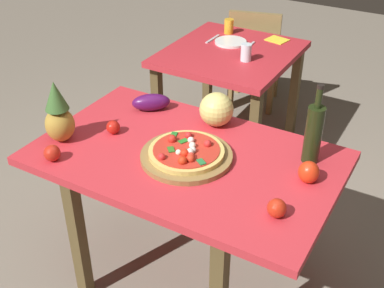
{
  "coord_description": "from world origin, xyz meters",
  "views": [
    {
      "loc": [
        0.97,
        -1.62,
        2.03
      ],
      "look_at": [
        0.02,
        0.02,
        0.81
      ],
      "focal_mm": 46.57,
      "sensor_mm": 36.0,
      "label": 1
    }
  ],
  "objects_px": {
    "tomato_by_bottle": "(277,208)",
    "napkin_folded": "(277,40)",
    "melon": "(216,109)",
    "pineapple_left": "(58,115)",
    "bell_pepper": "(309,172)",
    "pizza_board": "(186,156)",
    "tomato_beside_pepper": "(52,153)",
    "wine_bottle": "(314,133)",
    "tomato_at_corner": "(113,127)",
    "eggplant": "(151,102)",
    "dinner_plate": "(231,42)",
    "fork_utensil": "(213,39)",
    "dining_chair": "(255,53)",
    "display_table": "(186,170)",
    "knife_utensil": "(249,46)",
    "pizza": "(186,151)",
    "drinking_glass_juice": "(229,26)",
    "drinking_glass_water": "(246,52)",
    "background_table": "(230,67)"
  },
  "relations": [
    {
      "from": "dining_chair",
      "to": "pizza",
      "type": "distance_m",
      "value": 2.02
    },
    {
      "from": "pizza",
      "to": "tomato_beside_pepper",
      "type": "xyz_separation_m",
      "value": [
        -0.51,
        -0.31,
        -0.0
      ]
    },
    {
      "from": "bell_pepper",
      "to": "drinking_glass_juice",
      "type": "distance_m",
      "value": 1.8
    },
    {
      "from": "pizza_board",
      "to": "tomato_beside_pepper",
      "type": "xyz_separation_m",
      "value": [
        -0.51,
        -0.31,
        0.03
      ]
    },
    {
      "from": "tomato_at_corner",
      "to": "pizza_board",
      "type": "bearing_deg",
      "value": -1.77
    },
    {
      "from": "display_table",
      "to": "napkin_folded",
      "type": "relative_size",
      "value": 9.87
    },
    {
      "from": "display_table",
      "to": "drinking_glass_water",
      "type": "height_order",
      "value": "drinking_glass_water"
    },
    {
      "from": "dining_chair",
      "to": "pineapple_left",
      "type": "relative_size",
      "value": 2.78
    },
    {
      "from": "display_table",
      "to": "tomato_beside_pepper",
      "type": "bearing_deg",
      "value": -145.66
    },
    {
      "from": "eggplant",
      "to": "fork_utensil",
      "type": "relative_size",
      "value": 1.11
    },
    {
      "from": "knife_utensil",
      "to": "tomato_at_corner",
      "type": "bearing_deg",
      "value": -96.07
    },
    {
      "from": "wine_bottle",
      "to": "tomato_beside_pepper",
      "type": "distance_m",
      "value": 1.16
    },
    {
      "from": "bell_pepper",
      "to": "tomato_by_bottle",
      "type": "height_order",
      "value": "bell_pepper"
    },
    {
      "from": "pineapple_left",
      "to": "dinner_plate",
      "type": "distance_m",
      "value": 1.55
    },
    {
      "from": "drinking_glass_water",
      "to": "knife_utensil",
      "type": "xyz_separation_m",
      "value": [
        -0.08,
        0.23,
        -0.05
      ]
    },
    {
      "from": "eggplant",
      "to": "knife_utensil",
      "type": "height_order",
      "value": "eggplant"
    },
    {
      "from": "fork_utensil",
      "to": "knife_utensil",
      "type": "height_order",
      "value": "same"
    },
    {
      "from": "display_table",
      "to": "napkin_folded",
      "type": "xyz_separation_m",
      "value": [
        -0.18,
        1.56,
        0.09
      ]
    },
    {
      "from": "pineapple_left",
      "to": "napkin_folded",
      "type": "height_order",
      "value": "pineapple_left"
    },
    {
      "from": "melon",
      "to": "eggplant",
      "type": "height_order",
      "value": "melon"
    },
    {
      "from": "drinking_glass_water",
      "to": "dinner_plate",
      "type": "bearing_deg",
      "value": 133.96
    },
    {
      "from": "tomato_at_corner",
      "to": "knife_utensil",
      "type": "xyz_separation_m",
      "value": [
        0.1,
        1.37,
        -0.03
      ]
    },
    {
      "from": "tomato_by_bottle",
      "to": "napkin_folded",
      "type": "relative_size",
      "value": 0.55
    },
    {
      "from": "tomato_at_corner",
      "to": "napkin_folded",
      "type": "relative_size",
      "value": 0.48
    },
    {
      "from": "knife_utensil",
      "to": "napkin_folded",
      "type": "distance_m",
      "value": 0.24
    },
    {
      "from": "dining_chair",
      "to": "fork_utensil",
      "type": "xyz_separation_m",
      "value": [
        -0.1,
        -0.55,
        0.28
      ]
    },
    {
      "from": "dining_chair",
      "to": "tomato_beside_pepper",
      "type": "relative_size",
      "value": 11.26
    },
    {
      "from": "tomato_beside_pepper",
      "to": "pizza_board",
      "type": "bearing_deg",
      "value": 31.17
    },
    {
      "from": "display_table",
      "to": "background_table",
      "type": "bearing_deg",
      "value": 107.03
    },
    {
      "from": "dinner_plate",
      "to": "fork_utensil",
      "type": "height_order",
      "value": "dinner_plate"
    },
    {
      "from": "napkin_folded",
      "to": "knife_utensil",
      "type": "bearing_deg",
      "value": -119.7
    },
    {
      "from": "knife_utensil",
      "to": "tomato_beside_pepper",
      "type": "bearing_deg",
      "value": -98.32
    },
    {
      "from": "melon",
      "to": "pineapple_left",
      "type": "bearing_deg",
      "value": -139.02
    },
    {
      "from": "display_table",
      "to": "bell_pepper",
      "type": "distance_m",
      "value": 0.57
    },
    {
      "from": "pizza_board",
      "to": "tomato_at_corner",
      "type": "distance_m",
      "value": 0.42
    },
    {
      "from": "pizza_board",
      "to": "melon",
      "type": "xyz_separation_m",
      "value": [
        -0.03,
        0.34,
        0.07
      ]
    },
    {
      "from": "pizza",
      "to": "drinking_glass_juice",
      "type": "height_order",
      "value": "drinking_glass_juice"
    },
    {
      "from": "pizza_board",
      "to": "tomato_by_bottle",
      "type": "relative_size",
      "value": 5.45
    },
    {
      "from": "knife_utensil",
      "to": "tomato_by_bottle",
      "type": "bearing_deg",
      "value": -63.88
    },
    {
      "from": "display_table",
      "to": "knife_utensil",
      "type": "height_order",
      "value": "knife_utensil"
    },
    {
      "from": "display_table",
      "to": "pizza_board",
      "type": "xyz_separation_m",
      "value": [
        0.02,
        -0.03,
        0.1
      ]
    },
    {
      "from": "display_table",
      "to": "tomato_at_corner",
      "type": "relative_size",
      "value": 20.57
    },
    {
      "from": "wine_bottle",
      "to": "tomato_by_bottle",
      "type": "height_order",
      "value": "wine_bottle"
    },
    {
      "from": "bell_pepper",
      "to": "melon",
      "type": "bearing_deg",
      "value": 157.83
    },
    {
      "from": "bell_pepper",
      "to": "tomato_by_bottle",
      "type": "xyz_separation_m",
      "value": [
        -0.03,
        -0.28,
        -0.01
      ]
    },
    {
      "from": "pizza",
      "to": "eggplant",
      "type": "xyz_separation_m",
      "value": [
        -0.39,
        0.3,
        0.0
      ]
    },
    {
      "from": "eggplant",
      "to": "dinner_plate",
      "type": "height_order",
      "value": "eggplant"
    },
    {
      "from": "drinking_glass_water",
      "to": "knife_utensil",
      "type": "distance_m",
      "value": 0.25
    },
    {
      "from": "background_table",
      "to": "tomato_by_bottle",
      "type": "bearing_deg",
      "value": -57.76
    },
    {
      "from": "bell_pepper",
      "to": "tomato_at_corner",
      "type": "xyz_separation_m",
      "value": [
        -0.95,
        -0.1,
        -0.01
      ]
    }
  ]
}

